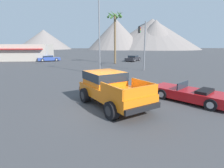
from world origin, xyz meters
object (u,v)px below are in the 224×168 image
object	(u,v)px
red_convertible_car	(190,94)
traffic_light_main	(142,37)
orange_pickup_truck	(110,87)
palm_tree_tall	(115,25)
street_lamp_post	(99,29)
parked_car_blue	(49,58)
parked_car_dark	(133,58)

from	to	relation	value
red_convertible_car	traffic_light_main	bearing A→B (deg)	47.48
orange_pickup_truck	palm_tree_tall	bearing A→B (deg)	56.03
traffic_light_main	orange_pickup_truck	bearing A→B (deg)	159.76
street_lamp_post	palm_tree_tall	size ratio (longest dim) A/B	0.93
parked_car_blue	street_lamp_post	world-z (taller)	street_lamp_post
red_convertible_car	parked_car_dark	bearing A→B (deg)	45.81
orange_pickup_truck	palm_tree_tall	size ratio (longest dim) A/B	0.59
red_convertible_car	traffic_light_main	world-z (taller)	traffic_light_main
traffic_light_main	palm_tree_tall	xyz separation A→B (m)	(-3.00, 7.40, 2.35)
orange_pickup_truck	traffic_light_main	size ratio (longest dim) A/B	0.86
parked_car_dark	street_lamp_post	world-z (taller)	street_lamp_post
traffic_light_main	palm_tree_tall	size ratio (longest dim) A/B	0.69
palm_tree_tall	parked_car_blue	bearing A→B (deg)	156.64
red_convertible_car	traffic_light_main	distance (m)	14.72
red_convertible_car	palm_tree_tall	size ratio (longest dim) A/B	0.51
red_convertible_car	palm_tree_tall	xyz separation A→B (m)	(-2.49, 21.60, 6.19)
orange_pickup_truck	red_convertible_car	distance (m)	4.82
red_convertible_car	parked_car_dark	world-z (taller)	parked_car_dark
traffic_light_main	palm_tree_tall	bearing A→B (deg)	22.08
red_convertible_car	palm_tree_tall	bearing A→B (deg)	56.12
parked_car_blue	red_convertible_car	bearing A→B (deg)	6.98
red_convertible_car	parked_car_blue	world-z (taller)	parked_car_blue
orange_pickup_truck	parked_car_dark	size ratio (longest dim) A/B	1.09
red_convertible_car	parked_car_dark	size ratio (longest dim) A/B	0.93
parked_car_dark	traffic_light_main	xyz separation A→B (m)	(-1.20, -12.04, 3.68)
red_convertible_car	palm_tree_tall	world-z (taller)	palm_tree_tall
red_convertible_car	parked_car_blue	distance (m)	31.36
parked_car_dark	street_lamp_post	xyz separation A→B (m)	(-6.97, -16.12, 4.33)
red_convertible_car	orange_pickup_truck	bearing A→B (deg)	141.53
traffic_light_main	street_lamp_post	bearing A→B (deg)	125.23
orange_pickup_truck	street_lamp_post	xyz separation A→B (m)	(-0.47, 10.29, 3.90)
red_convertible_car	street_lamp_post	bearing A→B (deg)	77.00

